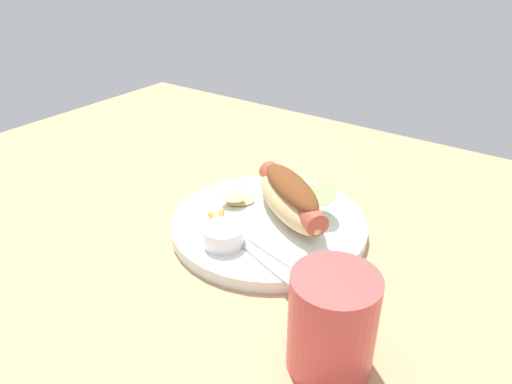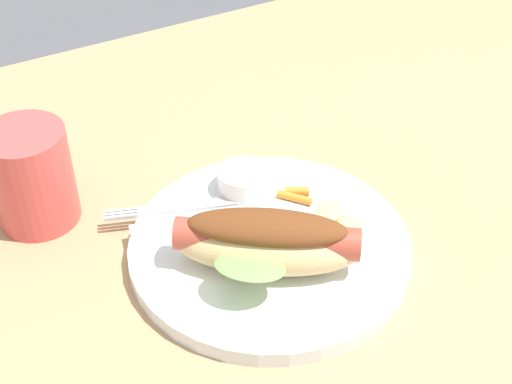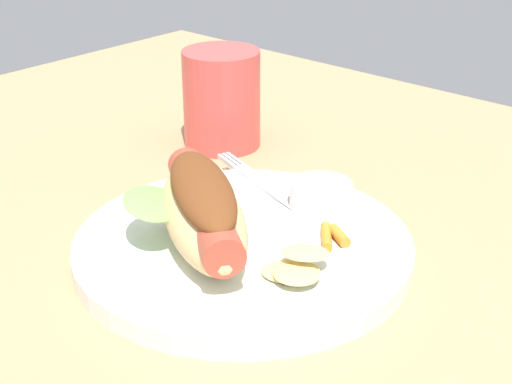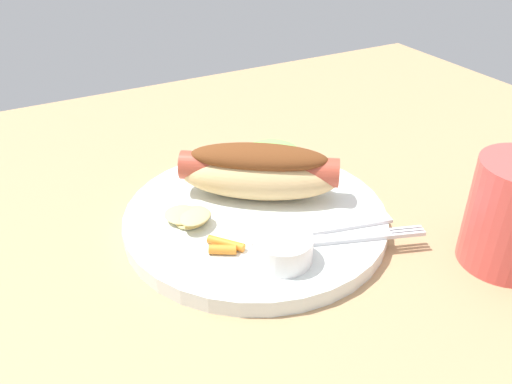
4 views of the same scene
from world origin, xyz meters
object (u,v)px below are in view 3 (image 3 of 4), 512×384
(drinking_cup, at_px, (222,99))
(carrot_garnish, at_px, (332,236))
(plate, at_px, (243,247))
(chips_pile, at_px, (297,267))
(hot_dog, at_px, (202,208))
(sauce_ramekin, at_px, (321,197))
(knife, at_px, (254,196))
(fork, at_px, (265,186))

(drinking_cup, bearing_deg, carrot_garnish, 153.15)
(plate, xyz_separation_m, carrot_garnish, (-0.05, -0.04, 0.01))
(chips_pile, relative_size, drinking_cup, 0.61)
(carrot_garnish, bearing_deg, hot_dog, 43.30)
(chips_pile, bearing_deg, plate, -12.48)
(plate, distance_m, hot_dog, 0.05)
(sauce_ramekin, xyz_separation_m, knife, (0.05, 0.02, -0.01))
(plate, height_order, carrot_garnish, carrot_garnish)
(plate, bearing_deg, hot_dog, 55.02)
(fork, relative_size, drinking_cup, 1.49)
(sauce_ramekin, xyz_separation_m, chips_pile, (-0.05, 0.09, -0.01))
(hot_dog, xyz_separation_m, drinking_cup, (0.15, -0.18, 0.00))
(drinking_cup, bearing_deg, chips_pile, 144.17)
(fork, distance_m, knife, 0.02)
(chips_pile, height_order, drinking_cup, drinking_cup)
(hot_dog, height_order, fork, hot_dog)
(knife, relative_size, carrot_garnish, 4.20)
(knife, relative_size, drinking_cup, 1.41)
(sauce_ramekin, height_order, knife, sauce_ramekin)
(sauce_ramekin, distance_m, drinking_cup, 0.20)
(chips_pile, bearing_deg, sauce_ramekin, -62.10)
(fork, distance_m, carrot_garnish, 0.11)
(carrot_garnish, bearing_deg, plate, 37.97)
(plate, distance_m, knife, 0.07)
(chips_pile, bearing_deg, carrot_garnish, -79.56)
(chips_pile, relative_size, carrot_garnish, 1.81)
(carrot_garnish, height_order, drinking_cup, drinking_cup)
(hot_dog, xyz_separation_m, carrot_garnish, (-0.07, -0.07, -0.03))
(hot_dog, distance_m, knife, 0.09)
(carrot_garnish, distance_m, drinking_cup, 0.25)
(plate, distance_m, sauce_ramekin, 0.08)
(fork, relative_size, knife, 1.06)
(fork, height_order, knife, same)
(hot_dog, relative_size, drinking_cup, 1.67)
(fork, distance_m, chips_pile, 0.14)
(plate, bearing_deg, carrot_garnish, -142.03)
(hot_dog, distance_m, carrot_garnish, 0.10)
(sauce_ramekin, xyz_separation_m, drinking_cup, (0.19, -0.08, 0.02))
(knife, bearing_deg, plate, 137.43)
(hot_dog, bearing_deg, knife, -40.78)
(fork, bearing_deg, knife, 125.12)
(knife, bearing_deg, fork, -61.07)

